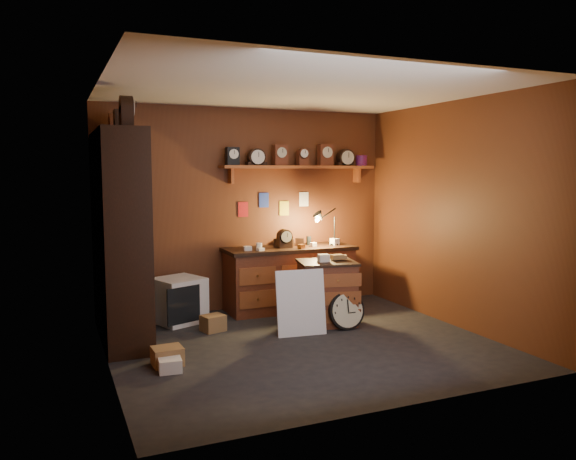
# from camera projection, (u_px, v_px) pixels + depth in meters

# --- Properties ---
(floor) EXTENTS (4.00, 4.00, 0.00)m
(floor) POSITION_uv_depth(u_px,v_px,m) (302.00, 344.00, 6.08)
(floor) COLOR black
(floor) RESTS_ON ground
(room_shell) EXTENTS (4.02, 3.62, 2.71)m
(room_shell) POSITION_uv_depth(u_px,v_px,m) (302.00, 185.00, 6.02)
(room_shell) COLOR #5C2D16
(room_shell) RESTS_ON ground
(shelving_unit) EXTENTS (0.47, 1.60, 2.58)m
(shelving_unit) POSITION_uv_depth(u_px,v_px,m) (117.00, 227.00, 6.15)
(shelving_unit) COLOR black
(shelving_unit) RESTS_ON ground
(workbench) EXTENTS (1.77, 0.66, 1.36)m
(workbench) POSITION_uv_depth(u_px,v_px,m) (290.00, 275.00, 7.57)
(workbench) COLOR brown
(workbench) RESTS_ON ground
(low_cabinet) EXTENTS (0.79, 0.71, 0.87)m
(low_cabinet) POSITION_uv_depth(u_px,v_px,m) (327.00, 290.00, 6.84)
(low_cabinet) COLOR brown
(low_cabinet) RESTS_ON ground
(big_round_clock) EXTENTS (0.45, 0.16, 0.46)m
(big_round_clock) POSITION_uv_depth(u_px,v_px,m) (346.00, 311.00, 6.63)
(big_round_clock) COLOR black
(big_round_clock) RESTS_ON ground
(white_panel) EXTENTS (0.59, 0.22, 0.76)m
(white_panel) POSITION_uv_depth(u_px,v_px,m) (301.00, 334.00, 6.44)
(white_panel) COLOR silver
(white_panel) RESTS_ON ground
(mini_fridge) EXTENTS (0.69, 0.71, 0.56)m
(mini_fridge) POSITION_uv_depth(u_px,v_px,m) (179.00, 300.00, 6.92)
(mini_fridge) COLOR silver
(mini_fridge) RESTS_ON ground
(floor_box_a) EXTENTS (0.29, 0.25, 0.17)m
(floor_box_a) POSITION_uv_depth(u_px,v_px,m) (167.00, 356.00, 5.41)
(floor_box_a) COLOR olive
(floor_box_a) RESTS_ON ground
(floor_box_b) EXTENTS (0.23, 0.27, 0.12)m
(floor_box_b) POSITION_uv_depth(u_px,v_px,m) (170.00, 364.00, 5.26)
(floor_box_b) COLOR white
(floor_box_b) RESTS_ON ground
(floor_box_c) EXTENTS (0.30, 0.27, 0.19)m
(floor_box_c) POSITION_uv_depth(u_px,v_px,m) (213.00, 323.00, 6.56)
(floor_box_c) COLOR olive
(floor_box_c) RESTS_ON ground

